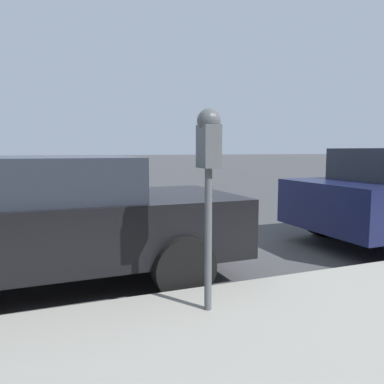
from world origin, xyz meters
name	(u,v)px	position (x,y,z in m)	size (l,w,h in m)	color
ground_plane	(148,249)	(0.00, 0.00, 0.00)	(220.00, 220.00, 0.00)	#424244
parking_meter	(209,157)	(-2.69, 0.18, 1.44)	(0.21, 0.19, 1.64)	#4C5156
car_black	(28,219)	(-1.13, 1.60, 0.76)	(2.03, 4.54, 1.42)	black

